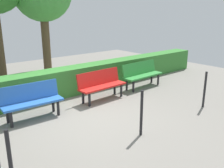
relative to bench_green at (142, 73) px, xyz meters
The scene contains 8 objects.
ground_plane 3.08m from the bench_green, 17.25° to the left, with size 16.00×16.00×0.00m, color gray.
bench_green is the anchor object (origin of this frame).
bench_red 1.84m from the bench_green, ahead, with size 1.54×0.52×0.86m.
bench_blue 3.96m from the bench_green, ahead, with size 1.47×0.52×0.86m.
hedge_row 2.19m from the bench_green, 25.82° to the right, with size 11.36×0.65×0.85m, color #387F33.
railing_post_near 2.41m from the bench_green, 87.96° to the left, with size 0.06×0.06×1.00m, color black.
railing_post_mid 3.51m from the bench_green, 43.20° to the left, with size 0.06×0.06×1.00m, color black.
railing_post_far 5.76m from the bench_green, 24.69° to the left, with size 0.06×0.06×1.00m, color black.
Camera 1 is at (3.15, 4.71, 2.52)m, focal length 39.29 mm.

